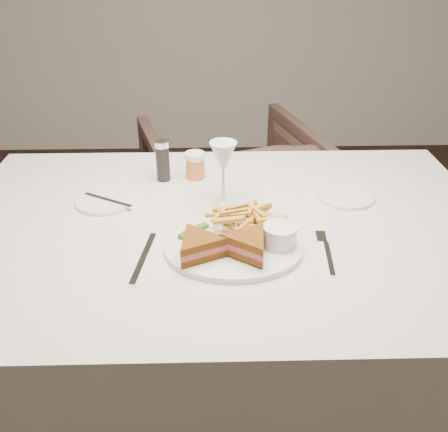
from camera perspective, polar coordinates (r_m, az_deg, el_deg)
table at (r=1.50m, az=-0.06°, el=-13.22°), size 1.41×0.95×0.75m
chair_far at (r=2.27m, az=0.87°, el=2.87°), size 0.87×0.83×0.73m
table_setting at (r=1.22m, az=0.54°, el=-0.13°), size 0.83×0.63×0.18m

